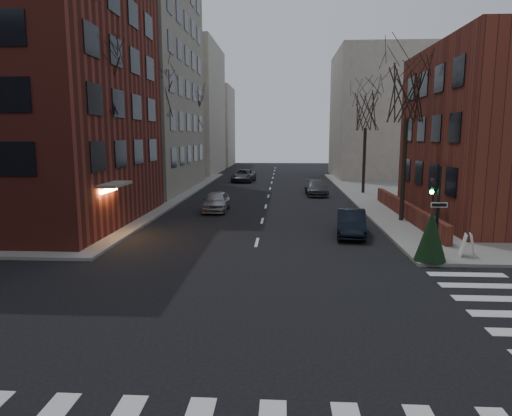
% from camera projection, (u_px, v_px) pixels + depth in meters
% --- Properties ---
extents(ground, '(160.00, 160.00, 0.00)m').
position_uv_depth(ground, '(230.00, 352.00, 11.61)').
color(ground, black).
rests_on(ground, ground).
extents(building_left_brick, '(15.00, 15.00, 18.00)m').
position_uv_depth(building_left_brick, '(4.00, 75.00, 27.36)').
color(building_left_brick, maroon).
rests_on(building_left_brick, ground).
extents(building_left_tan, '(18.00, 18.00, 28.00)m').
position_uv_depth(building_left_tan, '(94.00, 45.00, 43.91)').
color(building_left_tan, gray).
rests_on(building_left_tan, ground).
extents(low_wall_right, '(0.35, 16.00, 1.00)m').
position_uv_depth(low_wall_right, '(405.00, 210.00, 29.69)').
color(low_wall_right, maroon).
rests_on(low_wall_right, sidewalk_far_right).
extents(building_distant_la, '(14.00, 16.00, 18.00)m').
position_uv_depth(building_distant_la, '(170.00, 110.00, 65.28)').
color(building_distant_la, beige).
rests_on(building_distant_la, ground).
extents(building_distant_ra, '(14.00, 14.00, 16.00)m').
position_uv_depth(building_distant_ra, '(390.00, 115.00, 58.76)').
color(building_distant_ra, beige).
rests_on(building_distant_ra, ground).
extents(building_distant_lb, '(10.00, 12.00, 14.00)m').
position_uv_depth(building_distant_lb, '(204.00, 126.00, 82.24)').
color(building_distant_lb, beige).
rests_on(building_distant_lb, ground).
extents(traffic_signal, '(0.76, 0.44, 4.00)m').
position_uv_depth(traffic_signal, '(436.00, 218.00, 19.71)').
color(traffic_signal, black).
rests_on(traffic_signal, sidewalk_far_right).
extents(tree_left_a, '(4.18, 4.18, 10.26)m').
position_uv_depth(tree_left_a, '(96.00, 79.00, 24.59)').
color(tree_left_a, '#2D231C').
rests_on(tree_left_a, sidewalk_far_left).
extents(tree_left_b, '(4.40, 4.40, 10.80)m').
position_uv_depth(tree_left_b, '(157.00, 91.00, 36.34)').
color(tree_left_b, '#2D231C').
rests_on(tree_left_b, sidewalk_far_left).
extents(tree_left_c, '(3.96, 3.96, 9.72)m').
position_uv_depth(tree_left_c, '(192.00, 112.00, 50.28)').
color(tree_left_c, '#2D231C').
rests_on(tree_left_c, sidewalk_far_left).
extents(tree_right_a, '(3.96, 3.96, 9.72)m').
position_uv_depth(tree_right_a, '(408.00, 92.00, 27.57)').
color(tree_right_a, '#2D231C').
rests_on(tree_right_a, sidewalk_far_right).
extents(tree_right_b, '(3.74, 3.74, 9.18)m').
position_uv_depth(tree_right_b, '(366.00, 111.00, 41.44)').
color(tree_right_b, '#2D231C').
rests_on(tree_right_b, sidewalk_far_right).
extents(streetlamp_near, '(0.36, 0.36, 6.28)m').
position_uv_depth(streetlamp_near, '(152.00, 152.00, 33.11)').
color(streetlamp_near, black).
rests_on(streetlamp_near, sidewalk_far_left).
extents(streetlamp_far, '(0.36, 0.36, 6.28)m').
position_uv_depth(streetlamp_far, '(201.00, 146.00, 52.82)').
color(streetlamp_far, black).
rests_on(streetlamp_far, sidewalk_far_left).
extents(parked_sedan, '(2.00, 4.43, 1.41)m').
position_uv_depth(parked_sedan, '(351.00, 223.00, 24.91)').
color(parked_sedan, black).
rests_on(parked_sedan, ground).
extents(car_lane_silver, '(1.74, 4.26, 1.45)m').
position_uv_depth(car_lane_silver, '(216.00, 201.00, 32.96)').
color(car_lane_silver, '#9A9A9F').
rests_on(car_lane_silver, ground).
extents(car_lane_gray, '(2.03, 4.71, 1.35)m').
position_uv_depth(car_lane_gray, '(316.00, 188.00, 41.76)').
color(car_lane_gray, '#434248').
rests_on(car_lane_gray, ground).
extents(car_lane_far, '(2.84, 5.38, 1.44)m').
position_uv_depth(car_lane_far, '(244.00, 176.00, 53.98)').
color(car_lane_far, '#424348').
rests_on(car_lane_far, ground).
extents(sandwich_board, '(0.57, 0.72, 1.03)m').
position_uv_depth(sandwich_board, '(468.00, 245.00, 20.12)').
color(sandwich_board, white).
rests_on(sandwich_board, sidewalk_far_right).
extents(evergreen_shrub, '(1.69, 1.69, 2.19)m').
position_uv_depth(evergreen_shrub, '(431.00, 235.00, 19.35)').
color(evergreen_shrub, black).
rests_on(evergreen_shrub, sidewalk_far_right).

